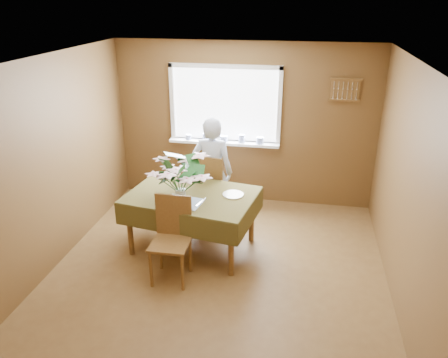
% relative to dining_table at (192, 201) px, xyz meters
% --- Properties ---
extents(floor, '(4.50, 4.50, 0.00)m').
position_rel_dining_table_xyz_m(floor, '(0.43, -0.63, -0.68)').
color(floor, brown).
rests_on(floor, ground).
extents(ceiling, '(4.50, 4.50, 0.00)m').
position_rel_dining_table_xyz_m(ceiling, '(0.43, -0.63, 1.82)').
color(ceiling, white).
rests_on(ceiling, wall_back).
extents(wall_back, '(4.00, 0.00, 4.00)m').
position_rel_dining_table_xyz_m(wall_back, '(0.43, 1.62, 0.57)').
color(wall_back, brown).
rests_on(wall_back, floor).
extents(wall_front, '(4.00, 0.00, 4.00)m').
position_rel_dining_table_xyz_m(wall_front, '(0.43, -2.88, 0.57)').
color(wall_front, brown).
rests_on(wall_front, floor).
extents(wall_left, '(0.00, 4.50, 4.50)m').
position_rel_dining_table_xyz_m(wall_left, '(-1.57, -0.63, 0.57)').
color(wall_left, brown).
rests_on(wall_left, floor).
extents(wall_right, '(0.00, 4.50, 4.50)m').
position_rel_dining_table_xyz_m(wall_right, '(2.43, -0.63, 0.57)').
color(wall_right, brown).
rests_on(wall_right, floor).
extents(window_assembly, '(1.72, 0.20, 1.22)m').
position_rel_dining_table_xyz_m(window_assembly, '(0.14, 1.57, 0.67)').
color(window_assembly, white).
rests_on(window_assembly, wall_back).
extents(spoon_rack, '(0.44, 0.05, 0.33)m').
position_rel_dining_table_xyz_m(spoon_rack, '(1.88, 1.59, 1.17)').
color(spoon_rack, brown).
rests_on(spoon_rack, wall_back).
extents(dining_table, '(1.75, 1.33, 0.78)m').
position_rel_dining_table_xyz_m(dining_table, '(0.00, 0.00, 0.00)').
color(dining_table, brown).
rests_on(dining_table, floor).
extents(chair_far, '(0.53, 0.53, 1.05)m').
position_rel_dining_table_xyz_m(chair_far, '(0.09, 0.73, -0.11)').
color(chair_far, brown).
rests_on(chair_far, floor).
extents(chair_near, '(0.44, 0.44, 1.00)m').
position_rel_dining_table_xyz_m(chair_near, '(-0.07, -0.65, -0.13)').
color(chair_near, brown).
rests_on(chair_near, floor).
extents(seated_woman, '(0.60, 0.41, 1.59)m').
position_rel_dining_table_xyz_m(seated_woman, '(0.12, 0.72, 0.12)').
color(seated_woman, white).
rests_on(seated_woman, floor).
extents(flower_bouquet, '(0.63, 0.63, 0.54)m').
position_rel_dining_table_xyz_m(flower_bouquet, '(-0.08, -0.22, 0.45)').
color(flower_bouquet, white).
rests_on(flower_bouquet, dining_table).
extents(side_plate, '(0.29, 0.29, 0.01)m').
position_rel_dining_table_xyz_m(side_plate, '(0.52, 0.07, 0.10)').
color(side_plate, white).
rests_on(side_plate, dining_table).
extents(table_knife, '(0.08, 0.24, 0.00)m').
position_rel_dining_table_xyz_m(table_knife, '(0.18, -0.21, 0.10)').
color(table_knife, silver).
rests_on(table_knife, dining_table).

